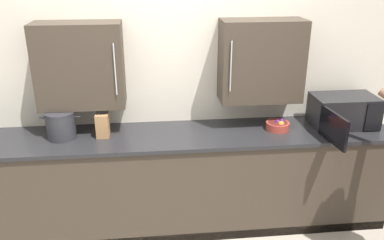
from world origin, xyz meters
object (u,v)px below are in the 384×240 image
at_px(microwave_oven, 341,111).
at_px(knife_block, 103,124).
at_px(stock_pot, 61,125).
at_px(fruit_bowl, 278,125).

height_order(microwave_oven, knife_block, knife_block).
relative_size(stock_pot, fruit_bowl, 1.62).
bearing_deg(stock_pot, fruit_bowl, -0.42).
distance_m(stock_pot, knife_block, 0.36).
xyz_separation_m(stock_pot, knife_block, (0.36, 0.01, -0.01)).
bearing_deg(fruit_bowl, stock_pot, 179.58).
bearing_deg(knife_block, fruit_bowl, -0.80).
xyz_separation_m(microwave_oven, knife_block, (-2.18, 0.00, -0.04)).
relative_size(knife_block, fruit_bowl, 1.40).
bearing_deg(stock_pot, knife_block, 1.28).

